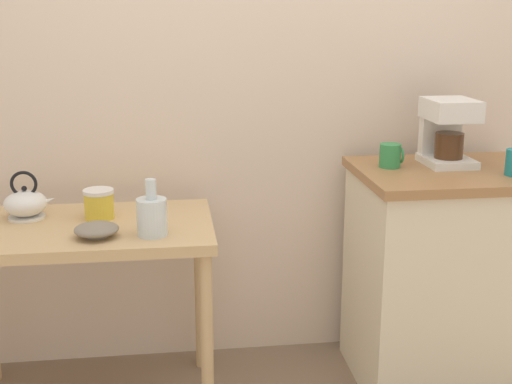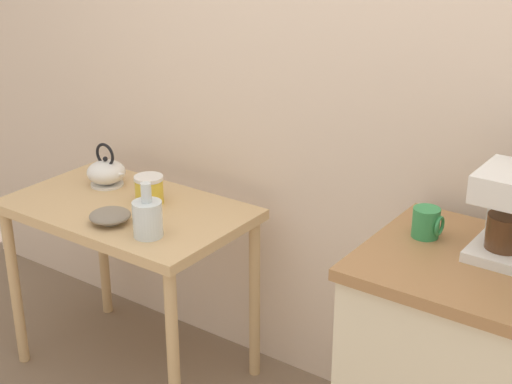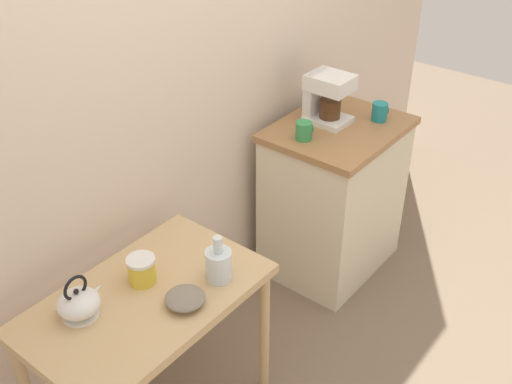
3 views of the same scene
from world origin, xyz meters
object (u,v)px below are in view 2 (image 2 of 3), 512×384
teakettle (107,172)px  canister_enamel (149,190)px  coffee_maker (512,208)px  bowl_stoneware (110,216)px  glass_carafe_vase (148,217)px  mug_tall_green (427,223)px

teakettle → canister_enamel: teakettle is taller
canister_enamel → coffee_maker: bearing=2.3°
bowl_stoneware → canister_enamel: bearing=92.4°
canister_enamel → coffee_maker: (1.35, 0.05, 0.24)m
bowl_stoneware → glass_carafe_vase: (0.19, -0.00, 0.04)m
bowl_stoneware → mug_tall_green: size_ratio=1.64×
canister_enamel → glass_carafe_vase: bearing=-48.2°
bowl_stoneware → teakettle: (-0.28, 0.26, 0.03)m
bowl_stoneware → teakettle: 0.38m
coffee_maker → teakettle: bearing=-179.4°
glass_carafe_vase → canister_enamel: 0.30m
teakettle → mug_tall_green: 1.39m
glass_carafe_vase → coffee_maker: size_ratio=0.76×
bowl_stoneware → teakettle: teakettle is taller
bowl_stoneware → coffee_maker: (1.34, 0.27, 0.27)m
mug_tall_green → bowl_stoneware: bearing=-167.7°
mug_tall_green → coffee_maker: bearing=7.9°
bowl_stoneware → coffee_maker: size_ratio=0.58×
glass_carafe_vase → coffee_maker: coffee_maker is taller
canister_enamel → mug_tall_green: mug_tall_green is taller
bowl_stoneware → canister_enamel: 0.22m
teakettle → glass_carafe_vase: bearing=-29.1°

